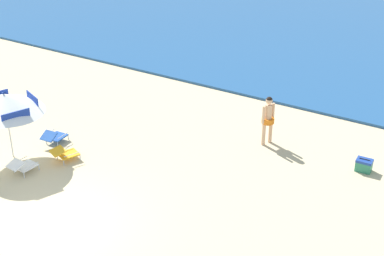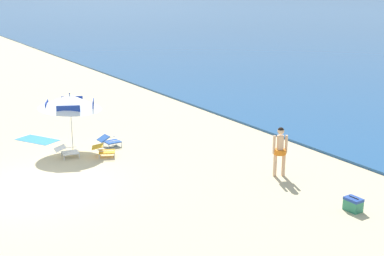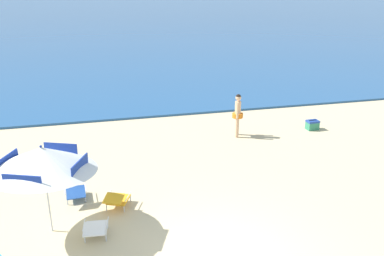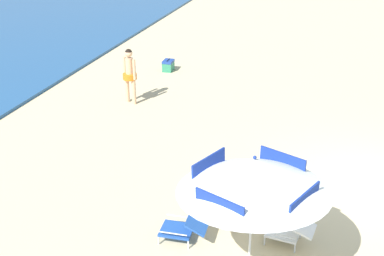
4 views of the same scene
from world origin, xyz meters
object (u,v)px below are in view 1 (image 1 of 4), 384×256
beach_umbrella_striped_main (4,102)px  person_standing_near_shore (268,117)px  lounge_chair_beside_umbrella (65,153)px  cooler_box (364,165)px  lounge_chair_facing_sea (22,165)px  lounge_chair_under_umbrella (54,136)px

beach_umbrella_striped_main → person_standing_near_shore: size_ratio=2.03×
lounge_chair_beside_umbrella → cooler_box: lounge_chair_beside_umbrella is taller
lounge_chair_facing_sea → person_standing_near_shore: 8.03m
lounge_chair_under_umbrella → person_standing_near_shore: bearing=31.2°
lounge_chair_under_umbrella → cooler_box: (9.49, 3.67, -0.07)m
lounge_chair_under_umbrella → beach_umbrella_striped_main: bearing=-112.2°
lounge_chair_beside_umbrella → person_standing_near_shore: bearing=41.0°
lounge_chair_under_umbrella → lounge_chair_beside_umbrella: bearing=-31.7°
lounge_chair_beside_umbrella → lounge_chair_under_umbrella: bearing=148.3°
lounge_chair_beside_umbrella → person_standing_near_shore: size_ratio=0.57×
lounge_chair_under_umbrella → lounge_chair_facing_sea: 1.99m
beach_umbrella_striped_main → lounge_chair_beside_umbrella: bearing=22.5°
cooler_box → person_standing_near_shore: bearing=179.1°
lounge_chair_facing_sea → person_standing_near_shore: bearing=45.0°
lounge_chair_beside_umbrella → lounge_chair_facing_sea: lounge_chair_facing_sea is taller
beach_umbrella_striped_main → lounge_chair_under_umbrella: size_ratio=3.82×
lounge_chair_under_umbrella → cooler_box: bearing=21.2°
person_standing_near_shore → lounge_chair_beside_umbrella: bearing=-139.0°
beach_umbrella_striped_main → cooler_box: 11.36m
lounge_chair_under_umbrella → lounge_chair_facing_sea: size_ratio=1.00×
lounge_chair_facing_sea → person_standing_near_shore: size_ratio=0.53×
lounge_chair_facing_sea → lounge_chair_under_umbrella: bearing=104.5°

